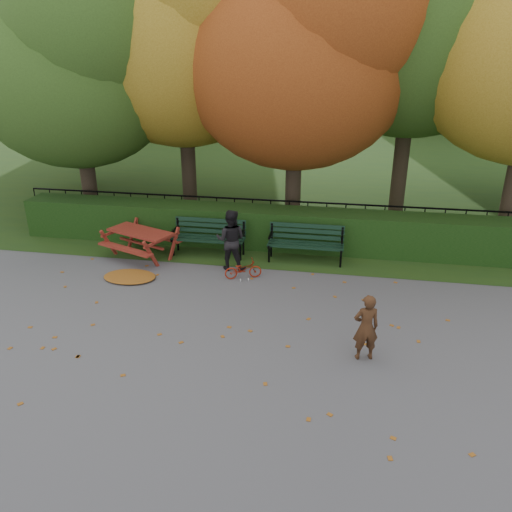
% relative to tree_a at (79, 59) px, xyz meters
% --- Properties ---
extents(ground, '(90.00, 90.00, 0.00)m').
position_rel_tree_a_xyz_m(ground, '(5.19, -5.58, -4.52)').
color(ground, slate).
rests_on(ground, ground).
extents(grass_strip, '(90.00, 90.00, 0.00)m').
position_rel_tree_a_xyz_m(grass_strip, '(5.19, 8.42, -4.52)').
color(grass_strip, '#203D16').
rests_on(grass_strip, ground).
extents(building_left, '(10.00, 7.00, 15.00)m').
position_rel_tree_a_xyz_m(building_left, '(-3.81, 20.42, 2.98)').
color(building_left, '#B29F8E').
rests_on(building_left, ground).
extents(building_right, '(9.00, 6.00, 12.00)m').
position_rel_tree_a_xyz_m(building_right, '(13.19, 22.42, 1.48)').
color(building_right, '#B29F8E').
rests_on(building_right, ground).
extents(hedge, '(13.00, 0.90, 1.00)m').
position_rel_tree_a_xyz_m(hedge, '(5.19, -1.08, -4.02)').
color(hedge, black).
rests_on(hedge, ground).
extents(iron_fence, '(14.00, 0.04, 1.02)m').
position_rel_tree_a_xyz_m(iron_fence, '(5.19, -0.28, -3.98)').
color(iron_fence, black).
rests_on(iron_fence, ground).
extents(tree_a, '(5.88, 5.60, 7.48)m').
position_rel_tree_a_xyz_m(tree_a, '(0.00, 0.00, 0.00)').
color(tree_a, '#32251C').
rests_on(tree_a, ground).
extents(tree_b, '(6.72, 6.40, 8.79)m').
position_rel_tree_a_xyz_m(tree_b, '(2.74, 1.17, 0.88)').
color(tree_b, '#32251C').
rests_on(tree_b, ground).
extents(tree_c, '(6.30, 6.00, 8.00)m').
position_rel_tree_a_xyz_m(tree_c, '(6.02, 0.38, 0.30)').
color(tree_c, '#32251C').
rests_on(tree_c, ground).
extents(tree_f, '(6.93, 6.60, 9.19)m').
position_rel_tree_a_xyz_m(tree_f, '(-1.94, 3.66, 1.17)').
color(tree_f, '#32251C').
rests_on(tree_f, ground).
extents(bench_left, '(1.80, 0.57, 0.88)m').
position_rel_tree_a_xyz_m(bench_left, '(3.89, -1.88, -4.00)').
color(bench_left, black).
rests_on(bench_left, ground).
extents(bench_right, '(1.80, 0.57, 0.88)m').
position_rel_tree_a_xyz_m(bench_right, '(6.29, -1.88, -4.00)').
color(bench_right, black).
rests_on(bench_right, ground).
extents(picnic_table, '(1.98, 1.80, 0.78)m').
position_rel_tree_a_xyz_m(picnic_table, '(2.31, -2.38, -3.98)').
color(picnic_table, maroon).
rests_on(picnic_table, ground).
extents(leaf_pile, '(1.31, 1.01, 0.08)m').
position_rel_tree_a_xyz_m(leaf_pile, '(2.50, -3.60, -4.48)').
color(leaf_pile, brown).
rests_on(leaf_pile, ground).
extents(leaf_scatter, '(9.00, 5.70, 0.01)m').
position_rel_tree_a_xyz_m(leaf_scatter, '(5.19, -5.28, -4.51)').
color(leaf_scatter, brown).
rests_on(leaf_scatter, ground).
extents(child, '(0.48, 0.38, 1.17)m').
position_rel_tree_a_xyz_m(child, '(7.60, -5.86, -3.94)').
color(child, '#422715').
rests_on(child, ground).
extents(adult, '(0.70, 0.55, 1.43)m').
position_rel_tree_a_xyz_m(adult, '(4.63, -2.68, -3.80)').
color(adult, black).
rests_on(adult, ground).
extents(bicycle, '(0.88, 0.56, 0.44)m').
position_rel_tree_a_xyz_m(bicycle, '(5.01, -3.14, -4.30)').
color(bicycle, maroon).
rests_on(bicycle, ground).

